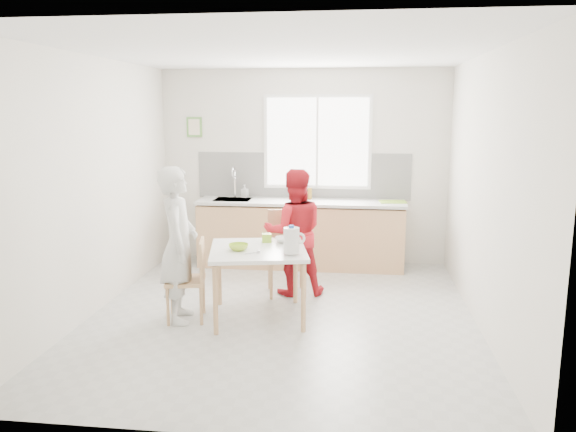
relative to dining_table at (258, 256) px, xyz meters
name	(u,v)px	position (x,y,z in m)	size (l,w,h in m)	color
ground	(282,316)	(0.24, 0.07, -0.67)	(4.50, 4.50, 0.00)	#B7B7B2
room_shell	(282,160)	(0.24, 0.07, 0.98)	(4.50, 4.50, 4.50)	silver
window	(317,142)	(0.44, 2.30, 1.03)	(1.50, 0.06, 1.30)	white
backsplash	(303,176)	(0.24, 2.31, 0.56)	(3.00, 0.02, 0.65)	white
picture_frame	(194,127)	(-1.31, 2.30, 1.23)	(0.22, 0.03, 0.28)	#5F9C47
kitchen_counter	(300,236)	(0.23, 2.02, -0.25)	(2.84, 0.64, 1.37)	tan
dining_table	(258,256)	(0.00, 0.00, 0.00)	(1.14, 1.14, 0.74)	white
chair_left	(192,276)	(-0.67, -0.14, -0.20)	(0.46, 0.46, 0.84)	tan
chair_far	(286,248)	(0.18, 0.88, -0.13)	(0.53, 0.53, 0.98)	tan
person_white	(179,245)	(-0.79, -0.16, 0.13)	(0.58, 0.38, 1.60)	silver
person_red	(294,232)	(0.28, 0.83, 0.07)	(0.72, 0.56, 1.48)	red
bowl_green	(238,247)	(-0.19, -0.09, 0.11)	(0.20, 0.20, 0.06)	#A8D230
bowl_white	(285,240)	(0.24, 0.30, 0.10)	(0.22, 0.22, 0.05)	white
milk_jug	(292,240)	(0.37, -0.21, 0.23)	(0.22, 0.16, 0.28)	white
green_box	(267,238)	(0.04, 0.29, 0.12)	(0.10, 0.10, 0.09)	#94C72D
spoon	(251,253)	(-0.03, -0.23, 0.09)	(0.01, 0.01, 0.16)	#A5A5AA
cutting_board	(393,202)	(1.48, 2.05, 0.26)	(0.35, 0.25, 0.01)	#8EC42D
wine_bottle_a	(304,188)	(0.27, 2.17, 0.41)	(0.07, 0.07, 0.32)	black
wine_bottle_b	(302,189)	(0.24, 2.09, 0.40)	(0.07, 0.07, 0.30)	black
jar_amber	(310,194)	(0.35, 2.14, 0.33)	(0.06, 0.06, 0.16)	brown
soap_bottle	(245,191)	(-0.58, 2.21, 0.34)	(0.08, 0.08, 0.18)	#999999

